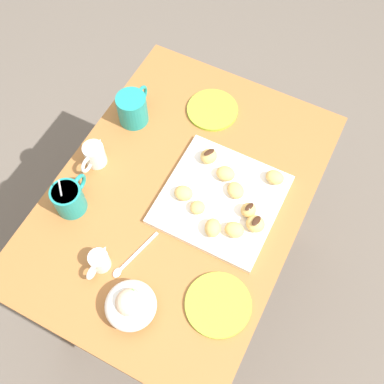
{
  "coord_description": "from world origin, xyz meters",
  "views": [
    {
      "loc": [
        -0.52,
        -0.31,
        1.89
      ],
      "look_at": [
        0.01,
        -0.03,
        0.77
      ],
      "focal_mm": 42.99,
      "sensor_mm": 36.0,
      "label": 1
    }
  ],
  "objects": [
    {
      "name": "beignet_4",
      "position": [
        -0.04,
        -0.19,
        0.78
      ],
      "size": [
        0.05,
        0.06,
        0.03
      ],
      "primitive_type": "ellipsoid",
      "rotation": [
        0.0,
        0.0,
        3.24
      ],
      "color": "#E5B260",
      "rests_on": "pastry_plate_square"
    },
    {
      "name": "beignet_9",
      "position": [
        -0.01,
        -0.02,
        0.78
      ],
      "size": [
        0.05,
        0.06,
        0.03
      ],
      "primitive_type": "ellipsoid",
      "rotation": [
        0.0,
        0.0,
        1.74
      ],
      "color": "#E5B260",
      "rests_on": "pastry_plate_square"
    },
    {
      "name": "saucer_lime_right",
      "position": [
        -0.23,
        -0.23,
        0.75
      ],
      "size": [
        0.17,
        0.17,
        0.01
      ],
      "primitive_type": "cylinder",
      "color": "#9EC633",
      "rests_on": "dining_table"
    },
    {
      "name": "chocolate_drizzle_8",
      "position": [
        0.13,
        -0.03,
        0.8
      ],
      "size": [
        0.04,
        0.03,
        0.0
      ],
      "primitive_type": "ellipsoid",
      "rotation": [
        0.0,
        0.0,
        5.77
      ],
      "color": "#381E11",
      "rests_on": "beignet_8"
    },
    {
      "name": "dining_table",
      "position": [
        0.0,
        0.0,
        0.59
      ],
      "size": [
        0.95,
        0.68,
        0.75
      ],
      "color": "#A36633",
      "rests_on": "ground_plane"
    },
    {
      "name": "chocolate_sauce_pitcher",
      "position": [
        -0.28,
        0.08,
        0.78
      ],
      "size": [
        0.09,
        0.05,
        0.06
      ],
      "color": "white",
      "rests_on": "dining_table"
    },
    {
      "name": "ground_plane",
      "position": [
        0.0,
        0.0,
        0.0
      ],
      "size": [
        8.0,
        8.0,
        0.0
      ],
      "primitive_type": "plane",
      "color": "#665B51"
    },
    {
      "name": "cream_pitcher_white",
      "position": [
        -0.01,
        0.27,
        0.78
      ],
      "size": [
        0.1,
        0.06,
        0.07
      ],
      "color": "white",
      "rests_on": "dining_table"
    },
    {
      "name": "coffee_mug_teal_right",
      "position": [
        0.17,
        0.25,
        0.8
      ],
      "size": [
        0.13,
        0.09,
        0.1
      ],
      "color": "teal",
      "rests_on": "dining_table"
    },
    {
      "name": "beignet_1",
      "position": [
        0.16,
        -0.22,
        0.78
      ],
      "size": [
        0.05,
        0.05,
        0.03
      ],
      "primitive_type": "ellipsoid",
      "rotation": [
        0.0,
        0.0,
        1.62
      ],
      "color": "#E5B260",
      "rests_on": "pastry_plate_square"
    },
    {
      "name": "ice_cream_bowl",
      "position": [
        -0.34,
        -0.05,
        0.79
      ],
      "size": [
        0.13,
        0.13,
        0.09
      ],
      "color": "white",
      "rests_on": "dining_table"
    },
    {
      "name": "beignet_5",
      "position": [
        0.03,
        -0.2,
        0.78
      ],
      "size": [
        0.06,
        0.06,
        0.04
      ],
      "primitive_type": "ellipsoid",
      "rotation": [
        0.0,
        0.0,
        2.63
      ],
      "color": "#E5B260",
      "rests_on": "pastry_plate_square"
    },
    {
      "name": "beignet_6",
      "position": [
        0.1,
        -0.09,
        0.78
      ],
      "size": [
        0.05,
        0.06,
        0.03
      ],
      "primitive_type": "ellipsoid",
      "rotation": [
        0.0,
        0.0,
        0.14
      ],
      "color": "#E5B260",
      "rests_on": "pastry_plate_square"
    },
    {
      "name": "coffee_mug_teal_left",
      "position": [
        -0.17,
        0.25,
        0.79
      ],
      "size": [
        0.12,
        0.08,
        0.14
      ],
      "color": "teal",
      "rests_on": "dining_table"
    },
    {
      "name": "saucer_lime_left",
      "position": [
        0.31,
        0.04,
        0.75
      ],
      "size": [
        0.16,
        0.16,
        0.01
      ],
      "primitive_type": "cylinder",
      "color": "#9EC633",
      "rests_on": "dining_table"
    },
    {
      "name": "chocolate_drizzle_0",
      "position": [
        -0.0,
        -0.23,
        0.8
      ],
      "size": [
        0.04,
        0.02,
        0.0
      ],
      "primitive_type": "ellipsoid",
      "rotation": [
        0.0,
        0.0,
        2.96
      ],
      "color": "#381E11",
      "rests_on": "beignet_0"
    },
    {
      "name": "pastry_plate_square",
      "position": [
        0.04,
        -0.11,
        0.75
      ],
      "size": [
        0.32,
        0.32,
        0.02
      ],
      "primitive_type": "cube",
      "color": "white",
      "rests_on": "dining_table"
    },
    {
      "name": "beignet_3",
      "position": [
        -0.03,
        -0.07,
        0.78
      ],
      "size": [
        0.06,
        0.06,
        0.03
      ],
      "primitive_type": "ellipsoid",
      "rotation": [
        0.0,
        0.0,
        4.08
      ],
      "color": "#E5B260",
      "rests_on": "pastry_plate_square"
    },
    {
      "name": "chocolate_drizzle_5",
      "position": [
        0.03,
        -0.2,
        0.8
      ],
      "size": [
        0.03,
        0.02,
        0.0
      ],
      "primitive_type": "ellipsoid",
      "rotation": [
        0.0,
        0.0,
        2.83
      ],
      "color": "#381E11",
      "rests_on": "beignet_5"
    },
    {
      "name": "beignet_0",
      "position": [
        -0.0,
        -0.23,
        0.78
      ],
      "size": [
        0.05,
        0.05,
        0.04
      ],
      "primitive_type": "ellipsoid",
      "rotation": [
        0.0,
        0.0,
        3.1
      ],
      "color": "#E5B260",
      "rests_on": "pastry_plate_square"
    },
    {
      "name": "beignet_8",
      "position": [
        0.13,
        -0.03,
        0.78
      ],
      "size": [
        0.07,
        0.07,
        0.04
      ],
      "primitive_type": "ellipsoid",
      "rotation": [
        0.0,
        0.0,
        5.67
      ],
      "color": "#E5B260",
      "rests_on": "pastry_plate_square"
    },
    {
      "name": "loose_spoon_near_saucer",
      "position": [
        -0.23,
        0.02,
        0.75
      ],
      "size": [
        0.16,
        0.05,
        0.01
      ],
      "color": "silver",
      "rests_on": "dining_table"
    },
    {
      "name": "beignet_2",
      "position": [
        0.07,
        -0.14,
        0.78
      ],
      "size": [
        0.07,
        0.07,
        0.03
      ],
      "primitive_type": "ellipsoid",
      "rotation": [
        0.0,
        0.0,
        2.46
      ],
      "color": "#E5B260",
      "rests_on": "pastry_plate_square"
    },
    {
      "name": "beignet_7",
      "position": [
        -0.06,
        -0.14,
        0.78
      ],
      "size": [
        0.06,
        0.06,
        0.04
      ],
      "primitive_type": "ellipsoid",
      "rotation": [
        0.0,
        0.0,
        1.94
      ],
      "color": "#E5B260",
      "rests_on": "pastry_plate_square"
    }
  ]
}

